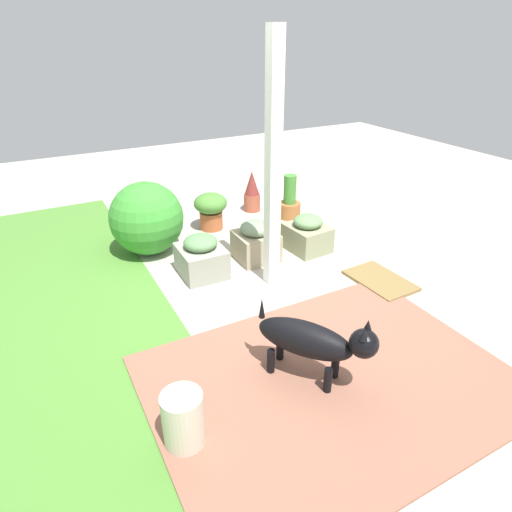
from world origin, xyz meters
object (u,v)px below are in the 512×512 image
terracotta_pot_tall (289,203)px  porch_pillar (273,169)px  stone_planter_nearest (307,234)px  terracotta_pot_spiky (252,192)px  stone_planter_mid (201,257)px  dog (313,340)px  round_shrub (147,218)px  stone_planter_near (256,242)px  doormat (380,280)px  ceramic_urn (183,420)px  terracotta_pot_broad (211,208)px

terracotta_pot_tall → porch_pillar: bearing=141.9°
porch_pillar → stone_planter_nearest: bearing=-59.4°
terracotta_pot_spiky → stone_planter_mid: bearing=136.2°
stone_planter_mid → dog: bearing=-176.5°
round_shrub → stone_planter_nearest: bearing=-116.8°
terracotta_pot_spiky → dog: (-2.97, 1.11, 0.07)m
stone_planter_mid → round_shrub: bearing=22.9°
stone_planter_nearest → round_shrub: bearing=63.2°
stone_planter_near → stone_planter_nearest: bearing=-97.2°
terracotta_pot_spiky → round_shrub: bearing=109.7°
doormat → ceramic_urn: bearing=110.7°
dog → stone_planter_nearest: bearing=-33.4°
stone_planter_mid → terracotta_pot_spiky: (1.27, -1.22, 0.07)m
stone_planter_nearest → dog: size_ratio=0.63×
stone_planter_nearest → ceramic_urn: stone_planter_nearest is taller
dog → doormat: size_ratio=1.18×
doormat → stone_planter_nearest: bearing=14.2°
porch_pillar → round_shrub: porch_pillar is taller
stone_planter_mid → terracotta_pot_spiky: size_ratio=0.89×
ceramic_urn → round_shrub: bearing=-11.8°
round_shrub → dog: round_shrub is taller
round_shrub → terracotta_pot_spiky: round_shrub is taller
stone_planter_mid → round_shrub: (0.72, 0.31, 0.20)m
terracotta_pot_spiky → terracotta_pot_tall: (-0.43, -0.31, -0.06)m
porch_pillar → stone_planter_nearest: (0.40, -0.68, -0.91)m
terracotta_pot_tall → dog: bearing=150.8°
stone_planter_nearest → dog: (-1.67, 1.10, 0.14)m
stone_planter_nearest → stone_planter_mid: bearing=88.2°
terracotta_pot_broad → round_shrub: bearing=107.1°
stone_planter_nearest → terracotta_pot_tall: (0.88, -0.32, 0.01)m
stone_planter_mid → ceramic_urn: size_ratio=1.31×
round_shrub → doormat: (-1.67, -1.74, -0.37)m
stone_planter_near → terracotta_pot_tall: terracotta_pot_tall is taller
terracotta_pot_broad → terracotta_pot_tall: size_ratio=0.80×
doormat → stone_planter_mid: bearing=56.6°
round_shrub → terracotta_pot_tall: bearing=-86.4°
terracotta_pot_tall → stone_planter_near: bearing=131.4°
terracotta_pot_spiky → dog: 3.17m
stone_planter_near → terracotta_pot_spiky: size_ratio=0.79×
round_shrub → doormat: bearing=-133.8°
stone_planter_near → stone_planter_mid: 0.62m
porch_pillar → terracotta_pot_spiky: porch_pillar is taller
porch_pillar → stone_planter_near: porch_pillar is taller
stone_planter_near → terracotta_pot_spiky: bearing=-26.1°
ceramic_urn → terracotta_pot_spiky: bearing=-33.8°
dog → terracotta_pot_broad: bearing=-8.7°
stone_planter_nearest → doormat: bearing=-165.8°
stone_planter_near → ceramic_urn: stone_planter_near is taller
terracotta_pot_spiky → doormat: 2.23m
stone_planter_mid → terracotta_pot_broad: size_ratio=1.08×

